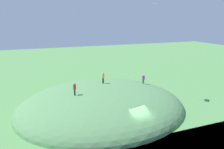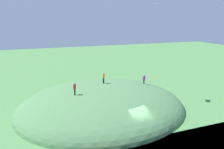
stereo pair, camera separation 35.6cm
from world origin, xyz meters
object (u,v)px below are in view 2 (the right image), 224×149
at_px(person_with_child, 103,76).
at_px(mooring_post, 111,142).
at_px(kite_3, 156,4).
at_px(person_near_shore, 75,87).
at_px(person_on_hilltop, 144,78).

bearing_deg(person_with_child, mooring_post, 62.67).
relative_size(kite_3, mooring_post, 2.19).
xyz_separation_m(person_with_child, kite_3, (-1.97, -7.64, 10.77)).
height_order(person_with_child, kite_3, kite_3).
distance_m(person_near_shore, kite_3, 16.89).
height_order(person_with_child, person_near_shore, person_with_child).
distance_m(person_near_shore, mooring_post, 9.44).
bearing_deg(kite_3, person_near_shore, 95.61).
relative_size(person_with_child, person_on_hilltop, 1.15).
bearing_deg(mooring_post, kite_3, -47.59).
bearing_deg(person_near_shore, person_with_child, -128.60).
distance_m(kite_3, mooring_post, 20.51).
bearing_deg(person_near_shore, kite_3, -155.12).
distance_m(person_on_hilltop, person_near_shore, 12.29).
xyz_separation_m(person_with_child, mooring_post, (-11.59, 2.89, -3.96)).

